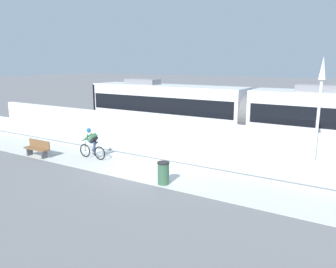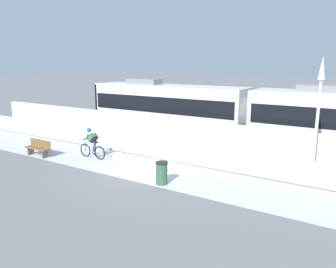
# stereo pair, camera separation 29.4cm
# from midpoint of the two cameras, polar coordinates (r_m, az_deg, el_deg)

# --- Properties ---
(ground_plane) EXTENTS (200.00, 200.00, 0.00)m
(ground_plane) POSITION_cam_midpoint_polar(r_m,az_deg,el_deg) (15.89, -2.76, -6.10)
(ground_plane) COLOR slate
(bike_path_deck) EXTENTS (32.00, 3.20, 0.01)m
(bike_path_deck) POSITION_cam_midpoint_polar(r_m,az_deg,el_deg) (15.89, -2.76, -6.08)
(bike_path_deck) COLOR beige
(bike_path_deck) RESTS_ON ground
(glass_parapet) EXTENTS (32.00, 0.05, 1.07)m
(glass_parapet) POSITION_cam_midpoint_polar(r_m,az_deg,el_deg) (17.22, 0.78, -2.79)
(glass_parapet) COLOR silver
(glass_parapet) RESTS_ON ground
(concrete_barrier_wall) EXTENTS (32.00, 0.36, 1.85)m
(concrete_barrier_wall) POSITION_cam_midpoint_polar(r_m,az_deg,el_deg) (18.63, 3.70, -0.41)
(concrete_barrier_wall) COLOR silver
(concrete_barrier_wall) RESTS_ON ground
(tram_rail_near) EXTENTS (32.00, 0.08, 0.01)m
(tram_rail_near) POSITION_cam_midpoint_polar(r_m,az_deg,el_deg) (21.00, 6.95, -1.61)
(tram_rail_near) COLOR #595654
(tram_rail_near) RESTS_ON ground
(tram_rail_far) EXTENTS (32.00, 0.08, 0.01)m
(tram_rail_far) POSITION_cam_midpoint_polar(r_m,az_deg,el_deg) (22.27, 8.55, -0.86)
(tram_rail_far) COLOR #595654
(tram_rail_far) RESTS_ON ground
(tram) EXTENTS (22.56, 2.54, 3.81)m
(tram) POSITION_cam_midpoint_polar(r_m,az_deg,el_deg) (20.40, 14.13, 3.11)
(tram) COLOR silver
(tram) RESTS_ON ground
(cyclist_on_bike) EXTENTS (1.77, 0.58, 1.61)m
(cyclist_on_bike) POSITION_cam_midpoint_polar(r_m,az_deg,el_deg) (17.96, -12.33, -1.63)
(cyclist_on_bike) COLOR black
(cyclist_on_bike) RESTS_ON ground
(lamp_post_antenna) EXTENTS (0.28, 0.28, 5.20)m
(lamp_post_antenna) POSITION_cam_midpoint_polar(r_m,az_deg,el_deg) (14.67, 24.80, 4.44)
(lamp_post_antenna) COLOR gray
(lamp_post_antenna) RESTS_ON ground
(trash_bin) EXTENTS (0.51, 0.51, 0.96)m
(trash_bin) POSITION_cam_midpoint_polar(r_m,az_deg,el_deg) (13.92, -0.47, -6.68)
(trash_bin) COLOR #33593F
(trash_bin) RESTS_ON ground
(bench) EXTENTS (1.60, 0.45, 0.89)m
(bench) POSITION_cam_midpoint_polar(r_m,az_deg,el_deg) (19.25, -20.79, -2.16)
(bench) COLOR brown
(bench) RESTS_ON ground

